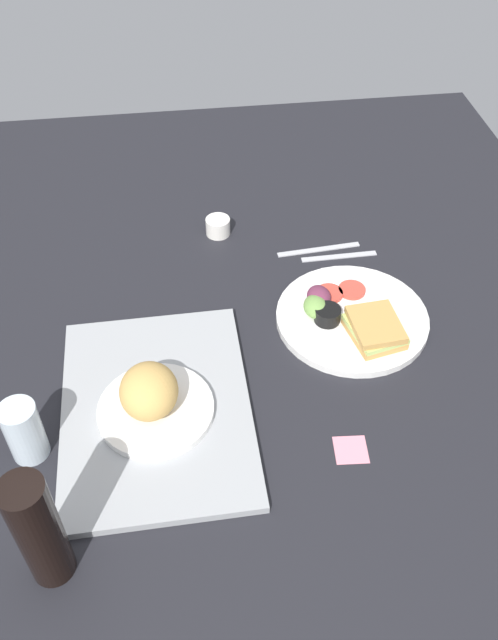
# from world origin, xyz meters

# --- Properties ---
(ground_plane) EXTENTS (1.90, 1.50, 0.03)m
(ground_plane) POSITION_xyz_m (0.00, 0.00, -0.01)
(ground_plane) COLOR black
(serving_tray) EXTENTS (0.45, 0.34, 0.02)m
(serving_tray) POSITION_xyz_m (-0.15, 0.22, 0.01)
(serving_tray) COLOR #9EA0A3
(serving_tray) RESTS_ON ground_plane
(bread_plate_near) EXTENTS (0.20, 0.20, 0.09)m
(bread_plate_near) POSITION_xyz_m (-0.16, 0.22, 0.05)
(bread_plate_near) COLOR white
(bread_plate_near) RESTS_ON serving_tray
(plate_with_salad) EXTENTS (0.30, 0.30, 0.05)m
(plate_with_salad) POSITION_xyz_m (0.02, -0.18, 0.02)
(plate_with_salad) COLOR white
(plate_with_salad) RESTS_ON ground_plane
(drinking_glass) EXTENTS (0.06, 0.06, 0.12)m
(drinking_glass) POSITION_xyz_m (-0.20, 0.43, 0.06)
(drinking_glass) COLOR silver
(drinking_glass) RESTS_ON ground_plane
(soda_bottle) EXTENTS (0.06, 0.06, 0.22)m
(soda_bottle) POSITION_xyz_m (-0.41, 0.38, 0.11)
(soda_bottle) COLOR black
(soda_bottle) RESTS_ON ground_plane
(espresso_cup) EXTENTS (0.06, 0.06, 0.04)m
(espresso_cup) POSITION_xyz_m (0.35, 0.06, 0.02)
(espresso_cup) COLOR silver
(espresso_cup) RESTS_ON ground_plane
(fork) EXTENTS (0.02, 0.17, 0.01)m
(fork) POSITION_xyz_m (0.23, -0.20, 0.00)
(fork) COLOR #B7B7BC
(fork) RESTS_ON ground_plane
(knife) EXTENTS (0.03, 0.19, 0.01)m
(knife) POSITION_xyz_m (0.26, -0.16, 0.00)
(knife) COLOR #B7B7BC
(knife) RESTS_ON ground_plane
(sticky_note) EXTENTS (0.06, 0.06, 0.00)m
(sticky_note) POSITION_xyz_m (-0.27, -0.11, 0.00)
(sticky_note) COLOR pink
(sticky_note) RESTS_ON ground_plane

